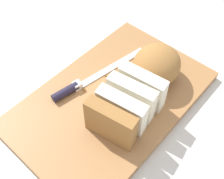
% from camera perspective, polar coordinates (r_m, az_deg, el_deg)
% --- Properties ---
extents(ground_plane, '(3.00, 3.00, 0.00)m').
position_cam_1_polar(ground_plane, '(0.67, -0.00, -2.68)').
color(ground_plane, beige).
extents(cutting_board, '(0.48, 0.31, 0.02)m').
position_cam_1_polar(cutting_board, '(0.66, -0.00, -2.15)').
color(cutting_board, '#9E6B3D').
rests_on(cutting_board, ground_plane).
extents(bread_loaf, '(0.29, 0.14, 0.09)m').
position_cam_1_polar(bread_loaf, '(0.63, 6.50, 1.44)').
color(bread_loaf, '#996633').
rests_on(bread_loaf, cutting_board).
extents(bread_knife, '(0.28, 0.07, 0.02)m').
position_cam_1_polar(bread_knife, '(0.67, -6.88, 1.00)').
color(bread_knife, silver).
rests_on(bread_knife, cutting_board).
extents(crumb_near_knife, '(0.00, 0.00, 0.00)m').
position_cam_1_polar(crumb_near_knife, '(0.69, -1.40, 3.00)').
color(crumb_near_knife, '#996633').
rests_on(crumb_near_knife, cutting_board).
extents(crumb_near_loaf, '(0.01, 0.01, 0.01)m').
position_cam_1_polar(crumb_near_loaf, '(0.67, -5.78, -0.02)').
color(crumb_near_loaf, '#996633').
rests_on(crumb_near_loaf, cutting_board).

